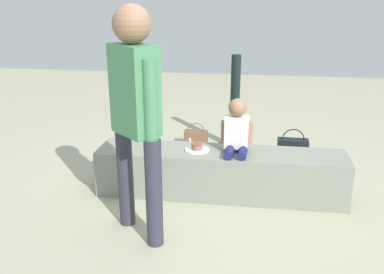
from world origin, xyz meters
name	(u,v)px	position (x,y,z in m)	size (l,w,h in m)	color
ground_plane	(220,194)	(0.00, 0.00, 0.00)	(12.00, 12.00, 0.00)	#A4A183
concrete_ledge	(220,173)	(0.00, 0.00, 0.21)	(2.23, 0.44, 0.42)	gray
child_seated	(237,129)	(0.14, 0.01, 0.63)	(0.28, 0.32, 0.48)	navy
adult_standing	(135,105)	(-0.55, -0.75, 1.03)	(0.41, 0.39, 1.70)	#2D2D3D
cake_plate	(197,148)	(-0.21, -0.01, 0.44)	(0.22, 0.22, 0.07)	white
gift_bag	(195,160)	(-0.29, 0.38, 0.17)	(0.19, 0.09, 0.37)	#B259BF
railing_post	(234,114)	(0.06, 1.25, 0.42)	(0.36, 0.36, 1.11)	black
water_bottle_near_gift	(190,149)	(-0.40, 0.82, 0.11)	(0.06, 0.06, 0.24)	silver
party_cup_red	(151,168)	(-0.74, 0.38, 0.05)	(0.08, 0.08, 0.10)	red
cake_box_white	(250,169)	(0.27, 0.47, 0.06)	(0.33, 0.27, 0.11)	white
handbag_black_leather	(292,148)	(0.74, 1.01, 0.12)	(0.34, 0.14, 0.34)	black
handbag_brown_canvas	(196,138)	(-0.39, 1.20, 0.11)	(0.28, 0.12, 0.31)	brown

